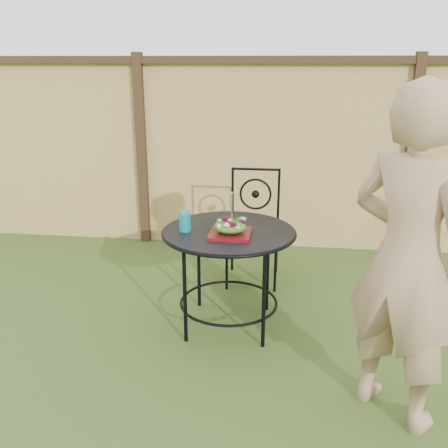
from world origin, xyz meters
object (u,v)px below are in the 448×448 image
patio_table (229,249)px  patio_chair (254,223)px  diner (408,261)px  salad_plate (230,234)px

patio_table → patio_chair: (0.11, 0.84, -0.08)m
patio_chair → diner: bearing=-62.0°
patio_chair → salad_plate: bearing=-95.6°
diner → salad_plate: size_ratio=6.54×
patio_chair → salad_plate: 0.98m
patio_chair → diner: size_ratio=0.54×
salad_plate → patio_table: bearing=100.8°
patio_table → patio_chair: size_ratio=0.97×
patio_chair → diner: 1.90m
patio_chair → salad_plate: (-0.09, -0.95, 0.23)m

